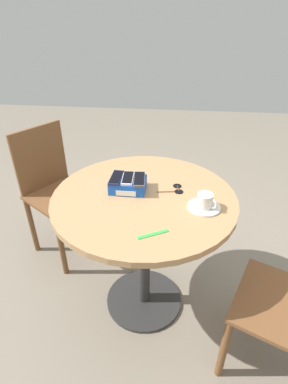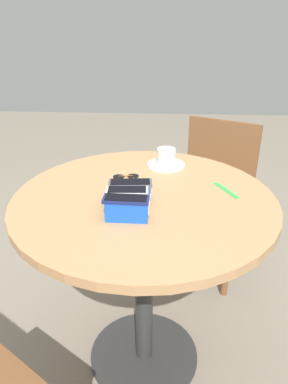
# 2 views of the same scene
# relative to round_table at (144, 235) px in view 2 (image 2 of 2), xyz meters

# --- Properties ---
(ground_plane) EXTENTS (8.00, 8.00, 0.00)m
(ground_plane) POSITION_rel_round_table_xyz_m (0.00, 0.00, -0.62)
(ground_plane) COLOR gray
(round_table) EXTENTS (0.89, 0.89, 0.77)m
(round_table) POSITION_rel_round_table_xyz_m (0.00, 0.00, 0.00)
(round_table) COLOR #2D2D2D
(round_table) RESTS_ON ground_plane
(phone_box) EXTENTS (0.18, 0.13, 0.06)m
(phone_box) POSITION_rel_round_table_xyz_m (-0.08, 0.04, 0.18)
(phone_box) COLOR blue
(phone_box) RESTS_ON round_table
(phone_navy) EXTENTS (0.06, 0.14, 0.01)m
(phone_navy) POSITION_rel_round_table_xyz_m (-0.14, 0.05, 0.22)
(phone_navy) COLOR navy
(phone_navy) RESTS_ON phone_box
(phone_white) EXTENTS (0.06, 0.13, 0.01)m
(phone_white) POSITION_rel_round_table_xyz_m (-0.08, 0.05, 0.22)
(phone_white) COLOR silver
(phone_white) RESTS_ON phone_box
(phone_gray) EXTENTS (0.07, 0.15, 0.01)m
(phone_gray) POSITION_rel_round_table_xyz_m (-0.03, 0.04, 0.22)
(phone_gray) COLOR #515156
(phone_gray) RESTS_ON phone_box
(saucer) EXTENTS (0.15, 0.15, 0.01)m
(saucer) POSITION_rel_round_table_xyz_m (0.28, -0.07, 0.16)
(saucer) COLOR silver
(saucer) RESTS_ON round_table
(coffee_cup) EXTENTS (0.09, 0.08, 0.06)m
(coffee_cup) POSITION_rel_round_table_xyz_m (0.28, -0.07, 0.19)
(coffee_cup) COLOR silver
(coffee_cup) RESTS_ON saucer
(lanyard_strap) EXTENTS (0.12, 0.08, 0.00)m
(lanyard_strap) POSITION_rel_round_table_xyz_m (0.07, -0.28, 0.15)
(lanyard_strap) COLOR green
(lanyard_strap) RESTS_ON round_table
(sunglasses) EXTENTS (0.13, 0.10, 0.01)m
(sunglasses) POSITION_rel_round_table_xyz_m (0.16, 0.07, 0.16)
(sunglasses) COLOR black
(sunglasses) RESTS_ON round_table
(chair_near_window) EXTENTS (0.55, 0.55, 0.80)m
(chair_near_window) POSITION_rel_round_table_xyz_m (0.71, -0.33, -0.18)
(chair_near_window) COLOR brown
(chair_near_window) RESTS_ON ground_plane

